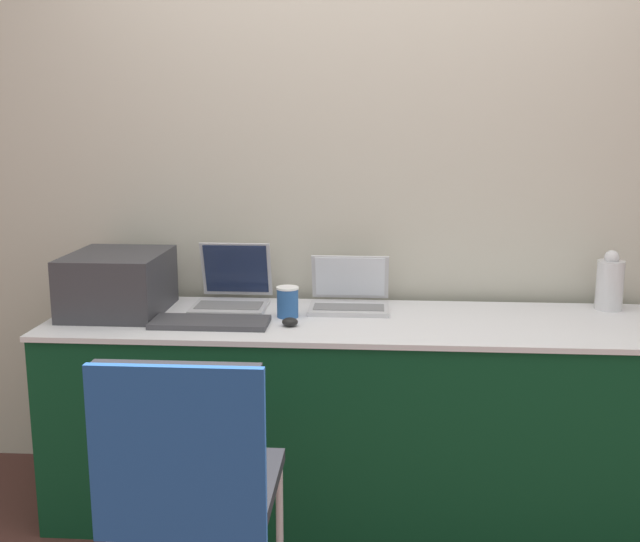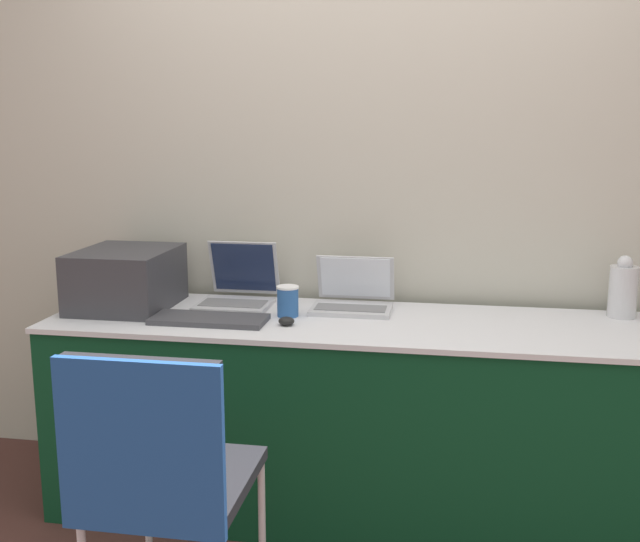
# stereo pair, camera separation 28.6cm
# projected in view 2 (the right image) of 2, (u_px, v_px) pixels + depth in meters

# --- Properties ---
(wall_back) EXTENTS (8.00, 0.05, 2.60)m
(wall_back) POSITION_uv_depth(u_px,v_px,m) (373.00, 175.00, 3.13)
(wall_back) COLOR #B7B2A3
(wall_back) RESTS_ON ground_plane
(table) EXTENTS (2.38, 0.65, 0.78)m
(table) POSITION_uv_depth(u_px,v_px,m) (359.00, 417.00, 2.92)
(table) COLOR #0C381E
(table) RESTS_ON ground_plane
(printer) EXTENTS (0.36, 0.43, 0.24)m
(printer) POSITION_uv_depth(u_px,v_px,m) (126.00, 276.00, 3.02)
(printer) COLOR #333338
(printer) RESTS_ON table
(laptop_left) EXTENTS (0.29, 0.32, 0.25)m
(laptop_left) POSITION_uv_depth(u_px,v_px,m) (238.00, 291.00, 3.09)
(laptop_left) COLOR #B7B7BC
(laptop_left) RESTS_ON table
(laptop_right) EXTENTS (0.32, 0.28, 0.21)m
(laptop_right) POSITION_uv_depth(u_px,v_px,m) (353.00, 298.00, 3.01)
(laptop_right) COLOR #B7B7BC
(laptop_right) RESTS_ON table
(external_keyboard) EXTENTS (0.43, 0.18, 0.02)m
(external_keyboard) POSITION_uv_depth(u_px,v_px,m) (209.00, 319.00, 2.82)
(external_keyboard) COLOR #3D3D42
(external_keyboard) RESTS_ON table
(coffee_cup) EXTENTS (0.09, 0.09, 0.12)m
(coffee_cup) POSITION_uv_depth(u_px,v_px,m) (288.00, 301.00, 2.89)
(coffee_cup) COLOR #285699
(coffee_cup) RESTS_ON table
(mouse) EXTENTS (0.06, 0.06, 0.03)m
(mouse) POSITION_uv_depth(u_px,v_px,m) (286.00, 321.00, 2.77)
(mouse) COLOR black
(mouse) RESTS_ON table
(metal_pitcher) EXTENTS (0.11, 0.11, 0.24)m
(metal_pitcher) POSITION_uv_depth(u_px,v_px,m) (623.00, 289.00, 2.87)
(metal_pitcher) COLOR silver
(metal_pitcher) RESTS_ON table
(chair) EXTENTS (0.45, 0.50, 0.93)m
(chair) POSITION_uv_depth(u_px,v_px,m) (160.00, 466.00, 2.07)
(chair) COLOR black
(chair) RESTS_ON ground_plane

